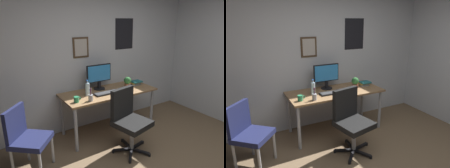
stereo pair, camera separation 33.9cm
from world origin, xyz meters
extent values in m
cube|color=silver|center=(0.00, 2.15, 1.30)|extent=(4.40, 0.08, 2.60)
cube|color=#4C3823|center=(-0.23, 2.11, 1.45)|extent=(0.28, 0.02, 0.34)
cube|color=beige|center=(-0.23, 2.09, 1.45)|extent=(0.22, 0.00, 0.28)
cube|color=black|center=(0.67, 2.11, 1.64)|extent=(0.40, 0.01, 0.56)
cube|color=#936D47|center=(0.09, 1.72, 0.72)|extent=(1.61, 0.69, 0.03)
cylinder|color=#9EA0A5|center=(-0.66, 1.44, 0.35)|extent=(0.05, 0.05, 0.70)
cylinder|color=#9EA0A5|center=(0.83, 1.44, 0.35)|extent=(0.05, 0.05, 0.70)
cylinder|color=#9EA0A5|center=(-0.66, 2.01, 0.35)|extent=(0.05, 0.05, 0.70)
cylinder|color=#9EA0A5|center=(0.83, 2.01, 0.35)|extent=(0.05, 0.05, 0.70)
cube|color=black|center=(0.03, 0.99, 0.46)|extent=(0.55, 0.55, 0.08)
cube|color=black|center=(-0.01, 1.19, 0.72)|extent=(0.43, 0.16, 0.45)
cylinder|color=#9EA0A5|center=(0.03, 0.99, 0.21)|extent=(0.07, 0.07, 0.42)
cube|color=black|center=(0.16, 1.02, 0.04)|extent=(0.28, 0.10, 0.03)
cylinder|color=black|center=(0.30, 1.05, 0.02)|extent=(0.05, 0.05, 0.04)
cube|color=black|center=(0.04, 1.13, 0.04)|extent=(0.07, 0.28, 0.03)
cylinder|color=black|center=(0.06, 1.27, 0.02)|extent=(0.05, 0.05, 0.04)
cube|color=black|center=(-0.10, 1.05, 0.04)|extent=(0.27, 0.15, 0.03)
cylinder|color=black|center=(-0.23, 1.11, 0.02)|extent=(0.05, 0.05, 0.04)
cube|color=black|center=(-0.07, 0.89, 0.04)|extent=(0.22, 0.23, 0.03)
cylinder|color=black|center=(-0.16, 0.79, 0.02)|extent=(0.05, 0.05, 0.04)
cube|color=black|center=(0.10, 0.87, 0.04)|extent=(0.17, 0.26, 0.03)
cylinder|color=black|center=(0.17, 0.75, 0.02)|extent=(0.05, 0.05, 0.04)
cube|color=#1E234C|center=(-1.29, 1.36, 0.44)|extent=(0.59, 0.59, 0.07)
cube|color=#1E234C|center=(-1.44, 1.48, 0.68)|extent=(0.30, 0.34, 0.40)
cylinder|color=#9EA0A5|center=(-1.27, 1.10, 0.20)|extent=(0.05, 0.05, 0.41)
cylinder|color=#9EA0A5|center=(-1.04, 1.38, 0.20)|extent=(0.05, 0.05, 0.41)
cylinder|color=#9EA0A5|center=(-1.55, 1.34, 0.20)|extent=(0.05, 0.05, 0.41)
cylinder|color=#9EA0A5|center=(-1.31, 1.61, 0.20)|extent=(0.05, 0.05, 0.41)
cylinder|color=black|center=(0.01, 1.91, 0.74)|extent=(0.20, 0.20, 0.01)
cube|color=black|center=(0.01, 1.91, 0.81)|extent=(0.05, 0.04, 0.12)
cube|color=black|center=(0.01, 1.92, 1.02)|extent=(0.46, 0.02, 0.30)
cube|color=#338CD8|center=(0.01, 1.90, 1.02)|extent=(0.43, 0.00, 0.27)
cube|color=black|center=(-0.01, 1.63, 0.75)|extent=(0.43, 0.15, 0.02)
cube|color=#38383A|center=(-0.01, 1.63, 0.76)|extent=(0.41, 0.13, 0.00)
ellipsoid|color=black|center=(0.29, 1.66, 0.75)|extent=(0.06, 0.11, 0.04)
cylinder|color=silver|center=(-0.31, 1.73, 0.83)|extent=(0.07, 0.07, 0.20)
cylinder|color=silver|center=(-0.31, 1.73, 0.95)|extent=(0.03, 0.03, 0.04)
cylinder|color=#2659B2|center=(-0.31, 1.73, 0.98)|extent=(0.03, 0.03, 0.01)
cylinder|color=#2D8C59|center=(-0.58, 1.55, 0.78)|extent=(0.07, 0.07, 0.09)
torus|color=#2D8C59|center=(-0.53, 1.55, 0.78)|extent=(0.05, 0.01, 0.05)
cylinder|color=white|center=(0.30, 1.51, 0.78)|extent=(0.08, 0.08, 0.09)
torus|color=white|center=(0.35, 1.51, 0.78)|extent=(0.05, 0.01, 0.05)
cylinder|color=brown|center=(0.47, 1.71, 0.77)|extent=(0.11, 0.11, 0.07)
sphere|color=#2D6B33|center=(0.47, 1.71, 0.86)|extent=(0.13, 0.13, 0.13)
ellipsoid|color=#287A38|center=(0.44, 1.74, 0.86)|extent=(0.07, 0.08, 0.02)
ellipsoid|color=#287A38|center=(0.50, 1.74, 0.88)|extent=(0.07, 0.08, 0.02)
ellipsoid|color=#287A38|center=(0.45, 1.68, 0.88)|extent=(0.08, 0.07, 0.02)
cylinder|color=#9EA0A5|center=(-0.38, 1.49, 0.78)|extent=(0.07, 0.07, 0.09)
cylinder|color=#263FBF|center=(-0.38, 1.49, 0.86)|extent=(0.01, 0.01, 0.13)
cylinder|color=red|center=(-0.37, 1.49, 0.86)|extent=(0.01, 0.01, 0.13)
cylinder|color=black|center=(-0.39, 1.48, 0.86)|extent=(0.01, 0.01, 0.13)
cylinder|color=#9EA0A5|center=(-0.37, 1.49, 0.86)|extent=(0.01, 0.03, 0.14)
cylinder|color=#9EA0A5|center=(-0.39, 1.49, 0.86)|extent=(0.01, 0.02, 0.14)
cube|color=gray|center=(0.69, 1.75, 0.75)|extent=(0.16, 0.12, 0.03)
cube|color=gold|center=(0.71, 1.76, 0.78)|extent=(0.22, 0.12, 0.02)
cube|color=#26727A|center=(0.71, 1.74, 0.80)|extent=(0.18, 0.15, 0.03)
camera|label=1|loc=(-1.68, -1.10, 1.87)|focal=33.12mm
camera|label=2|loc=(-1.39, -1.27, 1.87)|focal=33.12mm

